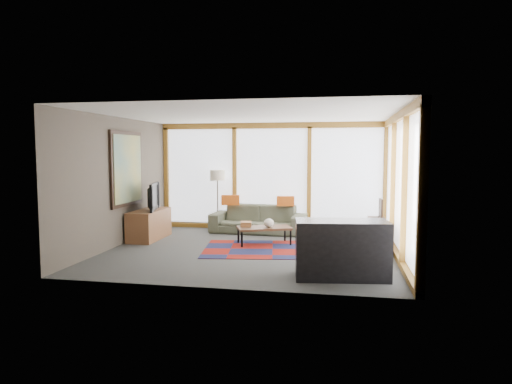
% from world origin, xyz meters
% --- Properties ---
extents(ground, '(5.50, 5.50, 0.00)m').
position_xyz_m(ground, '(0.00, 0.00, 0.00)').
color(ground, '#333330').
rests_on(ground, ground).
extents(room_envelope, '(5.52, 5.02, 2.62)m').
position_xyz_m(room_envelope, '(0.49, 0.56, 1.54)').
color(room_envelope, '#473F35').
rests_on(room_envelope, ground).
extents(rug, '(2.87, 2.07, 0.01)m').
position_xyz_m(rug, '(0.37, 0.16, 0.01)').
color(rug, maroon).
rests_on(rug, ground).
extents(sofa, '(2.26, 1.00, 0.64)m').
position_xyz_m(sofa, '(-0.24, 1.95, 0.32)').
color(sofa, '#393C2D').
rests_on(sofa, ground).
extents(pillow_left, '(0.45, 0.21, 0.24)m').
position_xyz_m(pillow_left, '(-0.90, 1.93, 0.76)').
color(pillow_left, '#AF4A12').
rests_on(pillow_left, sofa).
extents(pillow_right, '(0.43, 0.19, 0.23)m').
position_xyz_m(pillow_right, '(0.40, 2.00, 0.76)').
color(pillow_right, '#AF4A12').
rests_on(pillow_right, sofa).
extents(floor_lamp, '(0.37, 0.37, 1.46)m').
position_xyz_m(floor_lamp, '(-1.30, 2.22, 0.73)').
color(floor_lamp, '#312418').
rests_on(floor_lamp, ground).
extents(coffee_table, '(1.20, 0.90, 0.36)m').
position_xyz_m(coffee_table, '(0.13, 0.63, 0.18)').
color(coffee_table, '#372216').
rests_on(coffee_table, ground).
extents(book_stack, '(0.26, 0.31, 0.09)m').
position_xyz_m(book_stack, '(-0.26, 0.67, 0.41)').
color(book_stack, brown).
rests_on(book_stack, coffee_table).
extents(vase, '(0.25, 0.25, 0.18)m').
position_xyz_m(vase, '(0.23, 0.60, 0.45)').
color(vase, beige).
rests_on(vase, coffee_table).
extents(bookshelf, '(0.35, 1.95, 0.49)m').
position_xyz_m(bookshelf, '(2.43, 0.82, 0.24)').
color(bookshelf, '#372216').
rests_on(bookshelf, ground).
extents(bowl_a, '(0.19, 0.19, 0.09)m').
position_xyz_m(bowl_a, '(2.46, 0.23, 0.53)').
color(bowl_a, black).
rests_on(bowl_a, bookshelf).
extents(bowl_b, '(0.16, 0.16, 0.07)m').
position_xyz_m(bowl_b, '(2.44, 0.62, 0.52)').
color(bowl_b, black).
rests_on(bowl_b, bookshelf).
extents(shelf_picture, '(0.07, 0.31, 0.41)m').
position_xyz_m(shelf_picture, '(2.52, 1.57, 0.69)').
color(shelf_picture, black).
rests_on(shelf_picture, bookshelf).
extents(tv_console, '(0.53, 1.27, 0.64)m').
position_xyz_m(tv_console, '(-2.43, 0.74, 0.32)').
color(tv_console, brown).
rests_on(tv_console, ground).
extents(television, '(0.38, 1.03, 0.59)m').
position_xyz_m(television, '(-2.40, 0.73, 0.93)').
color(television, black).
rests_on(television, tv_console).
extents(bar_counter, '(1.45, 0.81, 0.87)m').
position_xyz_m(bar_counter, '(1.69, -1.63, 0.44)').
color(bar_counter, black).
rests_on(bar_counter, ground).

